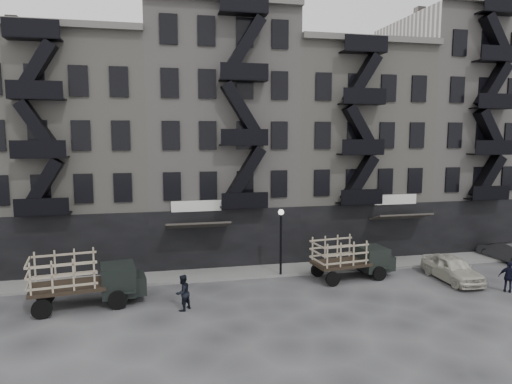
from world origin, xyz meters
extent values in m
plane|color=#38383A|center=(0.00, 0.00, 0.00)|extent=(140.00, 140.00, 0.00)
cube|color=slate|center=(0.00, 3.75, 0.07)|extent=(55.00, 2.50, 0.15)
cube|color=gray|center=(-10.00, 10.00, 7.50)|extent=(10.00, 10.00, 15.00)
cube|color=black|center=(-10.00, 5.05, 2.00)|extent=(10.00, 0.35, 4.00)
cube|color=#595651|center=(-10.00, 4.85, 15.20)|extent=(10.00, 0.50, 0.40)
cube|color=#4C4744|center=(-13.00, 10.00, 15.60)|extent=(0.70, 0.70, 1.20)
cube|color=#4C4744|center=(-7.50, 10.00, 15.60)|extent=(0.70, 0.70, 1.20)
cube|color=gray|center=(0.00, 10.00, 8.50)|extent=(10.00, 10.00, 17.00)
cube|color=black|center=(0.00, 5.05, 2.00)|extent=(10.00, 0.35, 4.00)
cube|color=#4C4744|center=(-3.00, 10.00, 17.60)|extent=(0.70, 0.70, 1.20)
cube|color=#4C4744|center=(2.50, 10.00, 17.60)|extent=(0.70, 0.70, 1.20)
cube|color=gray|center=(10.00, 10.00, 7.50)|extent=(10.00, 10.00, 15.00)
cube|color=black|center=(10.00, 5.05, 2.00)|extent=(10.00, 0.35, 4.00)
cube|color=#595651|center=(10.00, 4.85, 15.20)|extent=(10.00, 0.50, 0.40)
cube|color=#4C4744|center=(7.00, 10.00, 15.60)|extent=(0.70, 0.70, 1.20)
cube|color=#4C4744|center=(12.50, 10.00, 15.60)|extent=(0.70, 0.70, 1.20)
cube|color=gray|center=(20.00, 10.00, 9.00)|extent=(10.00, 10.00, 18.00)
cube|color=black|center=(20.00, 5.05, 2.00)|extent=(10.00, 0.35, 4.00)
cube|color=#595651|center=(20.00, 4.85, 18.20)|extent=(10.00, 0.50, 0.40)
cube|color=#4C4744|center=(17.00, 10.00, 18.60)|extent=(0.70, 0.70, 1.20)
cube|color=#4C4744|center=(22.50, 10.00, 18.60)|extent=(0.70, 0.70, 1.20)
cylinder|color=black|center=(3.00, 2.60, 2.00)|extent=(0.14, 0.14, 4.00)
sphere|color=silver|center=(3.00, 2.60, 4.10)|extent=(0.36, 0.36, 0.36)
cube|color=black|center=(-9.01, -0.09, 1.12)|extent=(3.89, 2.61, 0.19)
cube|color=black|center=(-6.58, 0.25, 1.23)|extent=(1.96, 2.14, 1.60)
cube|color=black|center=(-5.63, 0.38, 0.91)|extent=(1.07, 1.70, 0.96)
cylinder|color=black|center=(-6.54, -0.82, 0.48)|extent=(0.98, 0.36, 0.96)
cylinder|color=black|center=(-6.83, 1.29, 0.48)|extent=(0.98, 0.36, 0.96)
cylinder|color=black|center=(-10.03, -1.31, 0.48)|extent=(0.98, 0.36, 0.96)
cylinder|color=black|center=(-10.32, 0.81, 0.48)|extent=(0.98, 0.36, 0.96)
cube|color=black|center=(6.45, 1.27, 1.02)|extent=(3.51, 2.32, 0.17)
cube|color=black|center=(8.66, 1.53, 1.12)|extent=(1.75, 1.92, 1.46)
cube|color=black|center=(9.53, 1.64, 0.82)|extent=(0.94, 1.54, 0.87)
cylinder|color=black|center=(8.68, 0.56, 0.44)|extent=(0.89, 0.32, 0.87)
cylinder|color=black|center=(8.45, 2.48, 0.44)|extent=(0.89, 0.32, 0.87)
cylinder|color=black|center=(5.50, 0.17, 0.44)|extent=(0.89, 0.32, 0.87)
cylinder|color=black|center=(5.27, 2.10, 0.44)|extent=(0.89, 0.32, 0.87)
imported|color=beige|center=(13.00, -0.38, 0.77)|extent=(1.84, 4.55, 1.55)
imported|color=#252628|center=(19.50, 2.60, 0.69)|extent=(2.03, 4.37, 1.39)
imported|color=black|center=(-3.30, -1.65, 0.92)|extent=(1.13, 1.12, 1.84)
imported|color=black|center=(14.82, -2.88, 0.89)|extent=(1.08, 0.99, 1.77)
camera|label=1|loc=(-4.40, -24.14, 8.88)|focal=32.00mm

